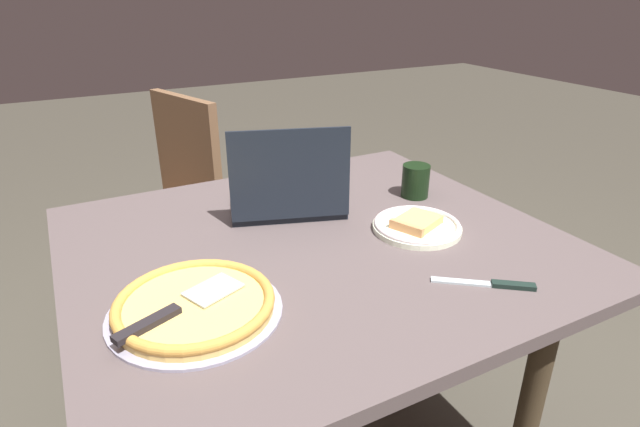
{
  "coord_description": "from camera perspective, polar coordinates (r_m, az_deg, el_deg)",
  "views": [
    {
      "loc": [
        0.5,
        0.97,
        1.3
      ],
      "look_at": [
        -0.01,
        0.0,
        0.8
      ],
      "focal_mm": 28.72,
      "sensor_mm": 36.0,
      "label": 1
    }
  ],
  "objects": [
    {
      "name": "pizza_plate",
      "position": [
        1.3,
        10.73,
        -1.32
      ],
      "size": [
        0.22,
        0.22,
        0.04
      ],
      "color": "white",
      "rests_on": "dining_table"
    },
    {
      "name": "table_knife",
      "position": [
        1.12,
        18.78,
        -7.46
      ],
      "size": [
        0.18,
        0.14,
        0.01
      ],
      "color": "silver",
      "rests_on": "dining_table"
    },
    {
      "name": "drink_cup",
      "position": [
        1.5,
        10.6,
        3.63
      ],
      "size": [
        0.08,
        0.08,
        0.09
      ],
      "color": "black",
      "rests_on": "dining_table"
    },
    {
      "name": "dining_table",
      "position": [
        1.28,
        -0.43,
        -6.54
      ],
      "size": [
        1.14,
        1.02,
        0.73
      ],
      "color": "#534746",
      "rests_on": "ground_plane"
    },
    {
      "name": "chair_near",
      "position": [
        2.09,
        -16.53,
        1.17
      ],
      "size": [
        0.52,
        0.52,
        0.91
      ],
      "color": "brown",
      "rests_on": "ground_plane"
    },
    {
      "name": "laptop",
      "position": [
        1.36,
        -3.62,
        2.2
      ],
      "size": [
        0.36,
        0.32,
        0.25
      ],
      "color": "black",
      "rests_on": "dining_table"
    },
    {
      "name": "pizza_tray",
      "position": [
        1.0,
        -13.8,
        -9.86
      ],
      "size": [
        0.33,
        0.33,
        0.04
      ],
      "color": "#9996AD",
      "rests_on": "dining_table"
    }
  ]
}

